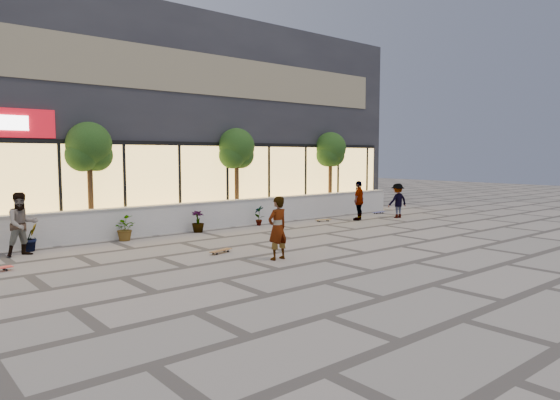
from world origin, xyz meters
TOP-DOWN VIEW (x-y plane):
  - ground at (0.00, 0.00)m, footprint 80.00×80.00m
  - planter_wall at (0.00, 7.00)m, footprint 22.00×0.42m
  - retail_building at (-0.00, 12.49)m, footprint 24.00×9.17m
  - shrub_b at (-5.70, 6.45)m, footprint 0.57×0.57m
  - shrub_c at (-2.90, 6.45)m, footprint 0.68×0.77m
  - shrub_d at (-0.10, 6.45)m, footprint 0.64×0.64m
  - shrub_e at (2.70, 6.45)m, footprint 0.46×0.35m
  - tree_midwest at (-3.50, 7.70)m, footprint 1.60×1.50m
  - tree_mideast at (2.50, 7.70)m, footprint 1.60×1.50m
  - tree_east at (8.00, 7.70)m, footprint 1.60×1.50m
  - skater_center at (-0.91, 0.90)m, footprint 0.65×0.45m
  - skater_left at (-6.04, 5.85)m, footprint 0.95×0.79m
  - skater_right_near at (7.00, 4.98)m, footprint 1.08×0.78m
  - skater_right_far at (8.97, 4.43)m, footprint 1.09×0.76m
  - skateboard_center at (-1.61, 2.62)m, footprint 0.80×0.41m
  - skateboard_right_near at (5.52, 5.65)m, footprint 0.74×0.34m
  - skateboard_right_far at (9.61, 5.99)m, footprint 0.74×0.20m

SIDE VIEW (x-z plane):
  - ground at x=0.00m, z-range 0.00..0.00m
  - skateboard_right_near at x=5.52m, z-range 0.03..0.12m
  - skateboard_right_far at x=9.61m, z-range 0.03..0.12m
  - skateboard_center at x=-1.61m, z-range 0.03..0.13m
  - shrub_b at x=-5.70m, z-range 0.00..0.81m
  - shrub_c at x=-2.90m, z-range 0.00..0.81m
  - shrub_d at x=-0.10m, z-range 0.00..0.81m
  - shrub_e at x=2.70m, z-range 0.00..0.81m
  - planter_wall at x=0.00m, z-range 0.00..1.04m
  - skater_right_far at x=8.97m, z-range 0.00..1.55m
  - skater_right_near at x=7.00m, z-range 0.00..1.71m
  - skater_center at x=-0.91m, z-range 0.00..1.71m
  - skater_left at x=-6.04m, z-range 0.00..1.78m
  - tree_midwest at x=-3.50m, z-range 1.03..4.94m
  - tree_mideast at x=2.50m, z-range 1.03..4.94m
  - tree_east at x=8.00m, z-range 1.03..4.94m
  - retail_building at x=0.00m, z-range 0.00..8.50m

